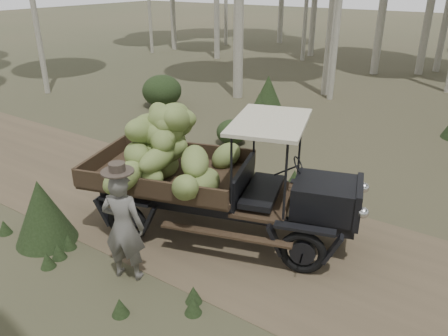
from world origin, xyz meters
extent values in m
plane|color=#473D2B|center=(0.00, 0.00, 0.00)|extent=(120.00, 120.00, 0.00)
cube|color=brown|center=(0.00, 0.00, 0.00)|extent=(70.00, 4.00, 0.01)
cube|color=black|center=(-0.18, 0.41, 1.07)|extent=(1.32, 1.28, 0.59)
cube|color=black|center=(0.38, 0.58, 1.07)|extent=(0.41, 1.06, 0.66)
cube|color=black|center=(-1.61, -0.02, 1.18)|extent=(0.52, 1.46, 0.59)
cube|color=#38281C|center=(-3.05, -0.46, 1.07)|extent=(3.43, 2.71, 0.09)
cube|color=#38281C|center=(-3.33, 0.46, 1.26)|extent=(2.89, 0.93, 0.34)
cube|color=#38281C|center=(-2.77, -1.38, 1.26)|extent=(2.89, 0.93, 0.34)
cube|color=#38281C|center=(-4.48, -0.90, 1.26)|extent=(0.62, 1.86, 0.34)
cube|color=beige|center=(-1.17, 0.11, 2.38)|extent=(1.71, 2.10, 0.06)
cube|color=black|center=(-2.09, 0.26, 0.66)|extent=(4.74, 1.53, 0.19)
cube|color=black|center=(-1.86, -0.52, 0.66)|extent=(4.74, 1.53, 0.19)
torus|color=black|center=(-0.63, 1.17, 0.41)|extent=(0.82, 0.38, 0.81)
torus|color=black|center=(-0.14, -0.47, 0.41)|extent=(0.82, 0.38, 0.81)
torus|color=black|center=(-3.81, 0.20, 0.41)|extent=(0.82, 0.38, 0.81)
torus|color=black|center=(-3.31, -1.44, 0.41)|extent=(0.82, 0.38, 0.81)
sphere|color=beige|center=(0.32, 1.07, 1.12)|extent=(0.19, 0.19, 0.19)
sphere|color=beige|center=(0.60, 0.15, 1.12)|extent=(0.19, 0.19, 0.19)
ellipsoid|color=olive|center=(-3.21, -0.79, 1.36)|extent=(0.70, 0.85, 0.58)
ellipsoid|color=olive|center=(-2.83, -1.01, 1.67)|extent=(0.44, 0.90, 0.48)
ellipsoid|color=olive|center=(-3.00, -0.61, 2.07)|extent=(0.95, 0.89, 0.63)
ellipsoid|color=olive|center=(-2.94, -0.45, 2.28)|extent=(0.59, 0.93, 0.64)
ellipsoid|color=olive|center=(-2.38, 0.55, 1.31)|extent=(0.70, 0.92, 0.72)
ellipsoid|color=olive|center=(-3.34, -0.08, 1.68)|extent=(0.83, 0.62, 0.56)
ellipsoid|color=olive|center=(-3.46, -0.19, 1.97)|extent=(0.53, 0.83, 0.68)
ellipsoid|color=olive|center=(-2.83, -0.44, 2.26)|extent=(0.80, 1.01, 0.76)
ellipsoid|color=olive|center=(-3.86, 0.11, 1.40)|extent=(0.86, 0.90, 0.58)
ellipsoid|color=olive|center=(-2.97, -0.52, 1.67)|extent=(1.01, 0.73, 0.75)
ellipsoid|color=olive|center=(-3.49, -0.44, 2.05)|extent=(0.79, 0.76, 0.45)
ellipsoid|color=olive|center=(-2.93, -0.31, 2.23)|extent=(0.89, 0.85, 0.51)
ellipsoid|color=olive|center=(-3.43, -0.80, 1.34)|extent=(0.44, 0.86, 0.57)
ellipsoid|color=olive|center=(-3.26, -0.69, 1.67)|extent=(1.07, 0.97, 0.59)
ellipsoid|color=olive|center=(-3.09, -0.23, 2.05)|extent=(0.91, 0.60, 0.57)
ellipsoid|color=olive|center=(-3.10, -0.53, 2.30)|extent=(0.92, 0.73, 0.67)
ellipsoid|color=olive|center=(-2.98, -1.16, 1.38)|extent=(0.82, 0.52, 0.45)
ellipsoid|color=olive|center=(-3.14, -0.25, 1.68)|extent=(0.92, 0.59, 0.58)
ellipsoid|color=olive|center=(-3.31, -0.84, 2.07)|extent=(0.61, 1.04, 0.73)
ellipsoid|color=olive|center=(-3.03, -0.58, 2.26)|extent=(0.84, 0.63, 0.69)
ellipsoid|color=olive|center=(-2.01, -0.80, 1.32)|extent=(0.58, 0.89, 0.58)
ellipsoid|color=olive|center=(-2.22, -0.70, 1.66)|extent=(0.97, 1.04, 0.63)
ellipsoid|color=olive|center=(-3.09, -0.77, 2.03)|extent=(0.94, 0.45, 0.48)
ellipsoid|color=olive|center=(-2.98, -0.49, 2.26)|extent=(0.75, 0.97, 0.61)
ellipsoid|color=olive|center=(-3.15, -0.55, 1.30)|extent=(0.61, 0.98, 0.68)
ellipsoid|color=olive|center=(-3.22, -1.11, 1.70)|extent=(0.80, 0.75, 0.47)
ellipsoid|color=olive|center=(-2.94, -0.71, 1.99)|extent=(0.92, 0.99, 0.69)
ellipsoid|color=olive|center=(-3.16, -1.56, 1.43)|extent=(0.90, 1.04, 0.81)
ellipsoid|color=olive|center=(-2.04, -1.22, 1.41)|extent=(0.96, 0.89, 0.75)
imported|color=#5E5C56|center=(-2.54, -2.21, 0.97)|extent=(0.82, 0.68, 1.93)
cylinder|color=#382F27|center=(-2.54, -2.21, 1.96)|extent=(0.66, 0.66, 0.03)
cylinder|color=#382F27|center=(-2.54, -2.21, 2.02)|extent=(0.33, 0.33, 0.15)
cone|color=#233319|center=(-5.47, 7.99, 0.64)|extent=(1.15, 1.15, 1.27)
cone|color=#233319|center=(-4.88, 6.29, 0.52)|extent=(0.94, 0.94, 1.05)
ellipsoid|color=#233319|center=(-4.54, 4.08, 0.38)|extent=(0.92, 0.92, 0.74)
cone|color=#233319|center=(-4.62, -2.31, 0.64)|extent=(1.15, 1.15, 1.28)
ellipsoid|color=#233319|center=(-9.00, 5.99, 0.62)|extent=(1.50, 1.50, 1.20)
cone|color=#233319|center=(-4.06, -2.25, 0.15)|extent=(0.27, 0.27, 0.30)
cone|color=#233319|center=(-3.95, -2.55, 0.15)|extent=(0.27, 0.27, 0.30)
cone|color=#233319|center=(-3.88, -2.83, 0.15)|extent=(0.27, 0.27, 0.30)
cone|color=#233319|center=(-1.07, -2.30, 0.15)|extent=(0.27, 0.27, 0.30)
cone|color=#233319|center=(-1.22, -2.10, 0.15)|extent=(0.27, 0.27, 0.30)
cone|color=#233319|center=(-1.82, 2.76, 0.15)|extent=(0.27, 0.27, 0.30)
cone|color=#233319|center=(-5.53, -2.63, 0.15)|extent=(0.27, 0.27, 0.30)
cone|color=#233319|center=(-1.96, -2.94, 0.15)|extent=(0.27, 0.27, 0.30)
camera|label=1|loc=(2.21, -6.32, 4.73)|focal=35.00mm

